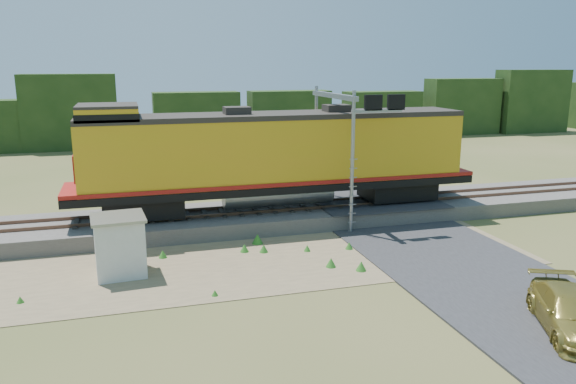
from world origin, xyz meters
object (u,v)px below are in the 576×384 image
object	(u,v)px
shed	(120,245)
car	(571,313)
locomotive	(272,155)
signal_gantry	(344,123)

from	to	relation	value
shed	car	distance (m)	16.73
locomotive	shed	size ratio (longest dim) A/B	8.74
signal_gantry	car	size ratio (longest dim) A/B	1.56
locomotive	signal_gantry	world-z (taller)	signal_gantry
locomotive	car	bearing A→B (deg)	-68.02
locomotive	shed	distance (m)	9.98
shed	car	size ratio (longest dim) A/B	0.54
locomotive	car	size ratio (longest dim) A/B	4.70
shed	signal_gantry	distance (m)	13.31
locomotive	car	xyz separation A→B (m)	(6.01, -14.90, -3.05)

